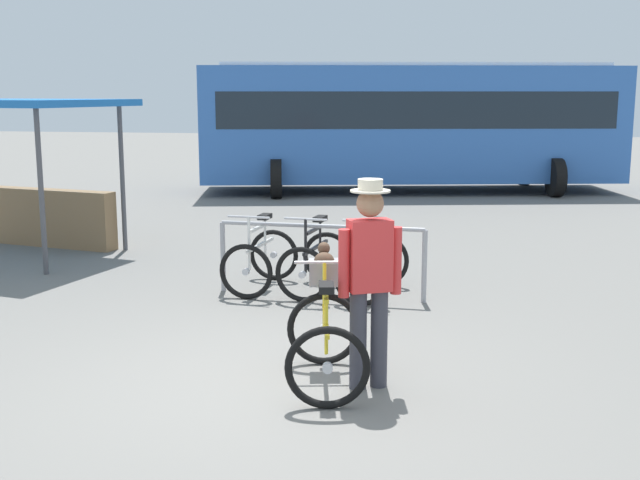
{
  "coord_description": "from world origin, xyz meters",
  "views": [
    {
      "loc": [
        1.6,
        -6.11,
        2.4
      ],
      "look_at": [
        0.26,
        1.3,
        1.0
      ],
      "focal_mm": 44.74,
      "sensor_mm": 36.0,
      "label": 1
    }
  ],
  "objects_px": {
    "person_with_featured_bike": "(369,275)",
    "racked_bike_red": "(373,265)",
    "bus_distant": "(410,120)",
    "market_stall": "(27,160)",
    "featured_bicycle": "(325,324)",
    "racked_bike_black": "(316,263)",
    "racked_bike_white": "(260,260)"
  },
  "relations": [
    {
      "from": "person_with_featured_bike",
      "to": "racked_bike_red",
      "type": "bearing_deg",
      "value": 95.87
    },
    {
      "from": "bus_distant",
      "to": "market_stall",
      "type": "bearing_deg",
      "value": -121.02
    },
    {
      "from": "featured_bicycle",
      "to": "bus_distant",
      "type": "bearing_deg",
      "value": 90.98
    },
    {
      "from": "person_with_featured_bike",
      "to": "market_stall",
      "type": "distance_m",
      "value": 7.55
    },
    {
      "from": "bus_distant",
      "to": "racked_bike_black",
      "type": "bearing_deg",
      "value": -92.22
    },
    {
      "from": "racked_bike_white",
      "to": "market_stall",
      "type": "distance_m",
      "value": 4.55
    },
    {
      "from": "racked_bike_black",
      "to": "featured_bicycle",
      "type": "distance_m",
      "value": 3.01
    },
    {
      "from": "person_with_featured_bike",
      "to": "bus_distant",
      "type": "xyz_separation_m",
      "value": [
        -0.61,
        13.44,
        0.79
      ]
    },
    {
      "from": "racked_bike_red",
      "to": "bus_distant",
      "type": "bearing_deg",
      "value": 91.63
    },
    {
      "from": "racked_bike_red",
      "to": "person_with_featured_bike",
      "type": "distance_m",
      "value": 3.09
    },
    {
      "from": "racked_bike_red",
      "to": "racked_bike_white",
      "type": "bearing_deg",
      "value": 177.2
    },
    {
      "from": "racked_bike_white",
      "to": "person_with_featured_bike",
      "type": "height_order",
      "value": "person_with_featured_bike"
    },
    {
      "from": "racked_bike_red",
      "to": "racked_bike_black",
      "type": "bearing_deg",
      "value": 177.2
    },
    {
      "from": "bus_distant",
      "to": "market_stall",
      "type": "xyz_separation_m",
      "value": [
        -5.17,
        -8.6,
        -0.35
      ]
    },
    {
      "from": "racked_bike_red",
      "to": "market_stall",
      "type": "xyz_separation_m",
      "value": [
        -5.47,
        1.83,
        1.03
      ]
    },
    {
      "from": "market_stall",
      "to": "racked_bike_black",
      "type": "bearing_deg",
      "value": -20.59
    },
    {
      "from": "racked_bike_black",
      "to": "featured_bicycle",
      "type": "bearing_deg",
      "value": -77.92
    },
    {
      "from": "racked_bike_black",
      "to": "person_with_featured_bike",
      "type": "xyz_separation_m",
      "value": [
        1.01,
        -3.05,
        0.58
      ]
    },
    {
      "from": "racked_bike_red",
      "to": "featured_bicycle",
      "type": "bearing_deg",
      "value": -91.35
    },
    {
      "from": "racked_bike_red",
      "to": "bus_distant",
      "type": "height_order",
      "value": "bus_distant"
    },
    {
      "from": "person_with_featured_bike",
      "to": "bus_distant",
      "type": "bearing_deg",
      "value": 92.58
    },
    {
      "from": "featured_bicycle",
      "to": "market_stall",
      "type": "relative_size",
      "value": 0.36
    },
    {
      "from": "person_with_featured_bike",
      "to": "racked_bike_white",
      "type": "bearing_deg",
      "value": 118.99
    },
    {
      "from": "racked_bike_white",
      "to": "market_stall",
      "type": "xyz_separation_m",
      "value": [
        -4.07,
        1.76,
        1.03
      ]
    },
    {
      "from": "person_with_featured_bike",
      "to": "market_stall",
      "type": "relative_size",
      "value": 0.49
    },
    {
      "from": "racked_bike_black",
      "to": "racked_bike_red",
      "type": "distance_m",
      "value": 0.7
    },
    {
      "from": "racked_bike_black",
      "to": "bus_distant",
      "type": "xyz_separation_m",
      "value": [
        0.4,
        10.39,
        1.37
      ]
    },
    {
      "from": "person_with_featured_bike",
      "to": "featured_bicycle",
      "type": "bearing_deg",
      "value": 164.79
    },
    {
      "from": "racked_bike_red",
      "to": "person_with_featured_bike",
      "type": "relative_size",
      "value": 0.69
    },
    {
      "from": "racked_bike_black",
      "to": "bus_distant",
      "type": "distance_m",
      "value": 10.49
    },
    {
      "from": "featured_bicycle",
      "to": "person_with_featured_bike",
      "type": "bearing_deg",
      "value": -15.21
    },
    {
      "from": "bus_distant",
      "to": "market_stall",
      "type": "distance_m",
      "value": 10.04
    }
  ]
}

